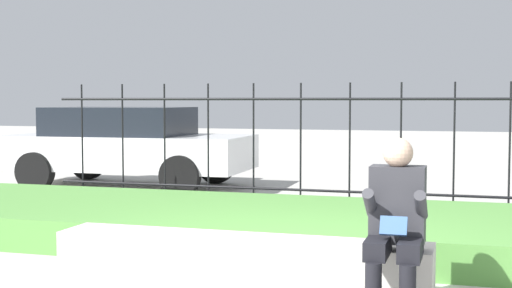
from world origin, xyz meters
name	(u,v)px	position (x,y,z in m)	size (l,w,h in m)	color
stone_bench	(239,267)	(-0.26, 0.00, 0.19)	(2.95, 0.47, 0.43)	beige
person_seated_reader	(396,220)	(0.97, -0.27, 0.67)	(0.42, 0.73, 1.23)	black
grass_berm	(322,229)	(0.00, 1.97, 0.17)	(10.19, 2.54, 0.33)	#569342
iron_fence	(350,148)	(0.00, 3.65, 0.90)	(8.19, 0.03, 1.71)	black
car_parked_left	(127,144)	(-4.20, 5.82, 0.74)	(4.16, 2.08, 1.37)	silver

